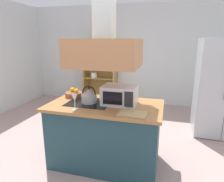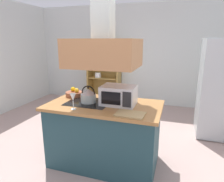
% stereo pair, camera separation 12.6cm
% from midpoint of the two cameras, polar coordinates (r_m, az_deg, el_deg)
% --- Properties ---
extents(ground_plane, '(7.80, 7.80, 0.00)m').
position_cam_midpoint_polar(ground_plane, '(3.27, -4.91, -18.18)').
color(ground_plane, '#A78C85').
extents(wall_back, '(6.00, 0.12, 2.70)m').
position_cam_midpoint_polar(wall_back, '(5.68, 5.63, 10.16)').
color(wall_back, silver).
rests_on(wall_back, ground).
extents(kitchen_island, '(1.56, 0.89, 0.90)m').
position_cam_midpoint_polar(kitchen_island, '(2.93, -3.17, -12.08)').
color(kitchen_island, '#21424A').
rests_on(kitchen_island, ground).
extents(range_hood, '(0.90, 0.70, 1.29)m').
position_cam_midpoint_polar(range_hood, '(2.63, -3.55, 13.41)').
color(range_hood, '#B77C4D').
extents(refrigerator, '(0.90, 0.77, 1.79)m').
position_cam_midpoint_polar(refrigerator, '(4.19, 28.13, 0.77)').
color(refrigerator, silver).
rests_on(refrigerator, ground).
extents(dish_cabinet, '(0.93, 0.40, 1.76)m').
position_cam_midpoint_polar(dish_cabinet, '(5.77, -3.95, 4.57)').
color(dish_cabinet, '#A7823E').
rests_on(dish_cabinet, ground).
extents(kettle, '(0.22, 0.22, 0.24)m').
position_cam_midpoint_polar(kettle, '(2.81, -7.83, -1.36)').
color(kettle, '#B4C3BF').
rests_on(kettle, kitchen_island).
extents(cutting_board, '(0.35, 0.26, 0.02)m').
position_cam_midpoint_polar(cutting_board, '(2.39, 4.40, -6.50)').
color(cutting_board, tan).
rests_on(cutting_board, kitchen_island).
extents(microwave, '(0.46, 0.35, 0.26)m').
position_cam_midpoint_polar(microwave, '(2.71, 0.89, -1.18)').
color(microwave, silver).
rests_on(microwave, kitchen_island).
extents(wine_glass_on_counter, '(0.08, 0.08, 0.21)m').
position_cam_midpoint_polar(wine_glass_on_counter, '(2.54, -12.02, -2.05)').
color(wine_glass_on_counter, silver).
rests_on(wine_glass_on_counter, kitchen_island).
extents(fruit_bowl, '(0.26, 0.26, 0.14)m').
position_cam_midpoint_polar(fruit_bowl, '(3.17, -11.96, -0.82)').
color(fruit_bowl, brown).
rests_on(fruit_bowl, kitchen_island).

